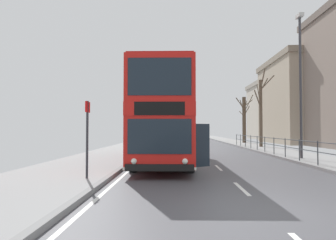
# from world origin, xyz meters

# --- Properties ---
(ground) EXTENTS (15.80, 140.00, 0.20)m
(ground) POSITION_xyz_m (-0.72, -0.00, 0.04)
(ground) COLOR #4A4A4F
(double_decker_bus_main) EXTENTS (3.28, 11.53, 4.52)m
(double_decker_bus_main) POSITION_xyz_m (-2.55, 9.53, 2.37)
(double_decker_bus_main) COLOR red
(double_decker_bus_main) RESTS_ON ground
(pedestrian_railing_far_kerb) EXTENTS (0.05, 28.15, 1.09)m
(pedestrian_railing_far_kerb) POSITION_xyz_m (4.45, 11.30, 0.87)
(pedestrian_railing_far_kerb) COLOR #2D3338
(pedestrian_railing_far_kerb) RESTS_ON ground
(bus_stop_sign_near) EXTENTS (0.08, 0.44, 2.57)m
(bus_stop_sign_near) POSITION_xyz_m (-4.90, 3.49, 1.73)
(bus_stop_sign_near) COLOR #2D2D33
(bus_stop_sign_near) RESTS_ON ground
(street_lamp_far_side) EXTENTS (0.28, 0.60, 8.17)m
(street_lamp_far_side) POSITION_xyz_m (5.09, 10.57, 4.84)
(street_lamp_far_side) COLOR #38383D
(street_lamp_far_side) RESTS_ON ground
(bare_tree_far_00) EXTENTS (1.96, 3.02, 7.15)m
(bare_tree_far_00) POSITION_xyz_m (6.06, 21.85, 3.66)
(bare_tree_far_00) COLOR brown
(bare_tree_far_00) RESTS_ON ground
(bare_tree_far_02) EXTENTS (1.84, 2.71, 5.79)m
(bare_tree_far_02) POSITION_xyz_m (6.41, 30.40, 3.07)
(bare_tree_far_02) COLOR #4C3D2D
(bare_tree_far_02) RESTS_ON ground
(background_building_00) EXTENTS (9.45, 13.04, 10.92)m
(background_building_00) POSITION_xyz_m (14.97, 32.57, 5.49)
(background_building_00) COLOR gray
(background_building_00) RESTS_ON ground
(background_building_01) EXTENTS (11.73, 14.76, 10.29)m
(background_building_01) POSITION_xyz_m (17.92, 46.85, 5.17)
(background_building_01) COLOR #B2A899
(background_building_01) RESTS_ON ground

